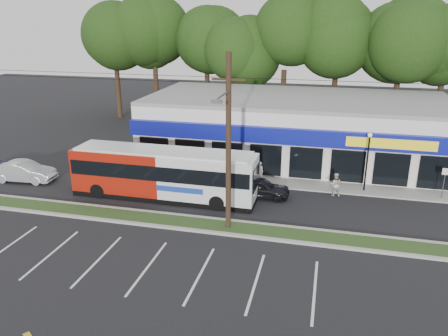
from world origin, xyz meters
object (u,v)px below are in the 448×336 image
utility_pole (225,139)px  car_dark (260,188)px  lamp_post (368,155)px  pedestrian_a (259,173)px  car_silver (24,172)px  pedestrian_b (335,184)px  metrobus (164,172)px  sign_post (445,178)px

utility_pole → car_dark: bearing=77.2°
lamp_post → pedestrian_a: size_ratio=2.45×
lamp_post → car_silver: 24.94m
lamp_post → pedestrian_a: bearing=-177.7°
utility_pole → pedestrian_b: size_ratio=30.50×
utility_pole → car_silver: 17.48m
car_silver → pedestrian_b: (22.53, 2.67, 0.06)m
utility_pole → metrobus: utility_pole is taller
lamp_post → sign_post: (5.00, -0.23, -1.12)m
metrobus → sign_post: bearing=12.8°
utility_pole → pedestrian_a: size_ratio=28.88×
sign_post → car_silver: 29.79m
car_silver → metrobus: bearing=-96.7°
car_silver → sign_post: bearing=-87.6°
utility_pole → sign_post: utility_pole is taller
metrobus → car_silver: 11.34m
metrobus → pedestrian_a: size_ratio=7.26×
lamp_post → pedestrian_b: 3.01m
car_dark → pedestrian_a: bearing=8.1°
pedestrian_b → pedestrian_a: bearing=-14.6°
utility_pole → lamp_post: 11.67m
utility_pole → lamp_post: (8.17, 7.87, -2.74)m
lamp_post → car_dark: bearing=-158.6°
car_silver → pedestrian_b: 22.69m
pedestrian_b → metrobus: bearing=10.5°
car_dark → pedestrian_b: pedestrian_b is taller
car_silver → pedestrian_a: 17.49m
car_silver → pedestrian_b: size_ratio=2.80×
lamp_post → car_silver: (-24.55, -3.93, -1.91)m
lamp_post → pedestrian_a: (-7.44, -0.30, -1.80)m
metrobus → pedestrian_b: bearing=15.4°
car_silver → pedestrian_a: (17.11, 3.63, 0.11)m
metrobus → car_silver: metrobus is taller
metrobus → pedestrian_a: bearing=34.7°
car_silver → pedestrian_a: bearing=-82.8°
car_silver → utility_pole: bearing=-108.3°
utility_pole → sign_post: (13.17, 7.65, -3.86)m
sign_post → car_dark: size_ratio=0.55×
car_silver → car_dark: bearing=-90.9°
utility_pole → pedestrian_a: utility_pole is taller
pedestrian_a → pedestrian_b: size_ratio=1.06×
sign_post → car_silver: sign_post is taller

